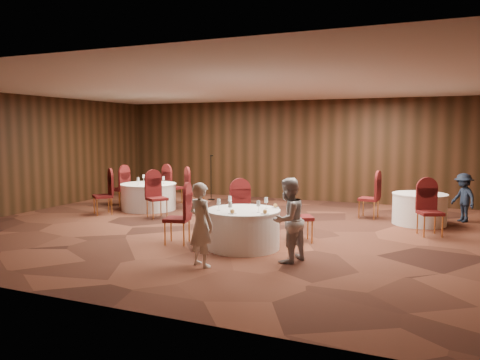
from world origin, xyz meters
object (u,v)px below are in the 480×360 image
at_px(table_left, 149,196).
at_px(table_right, 419,209).
at_px(woman_a, 201,225).
at_px(mic_stand, 211,187).
at_px(man_c, 463,198).
at_px(table_main, 243,229).
at_px(woman_b, 288,220).

relative_size(table_left, table_right, 1.23).
height_order(table_left, woman_a, woman_a).
xyz_separation_m(mic_stand, man_c, (7.33, -0.87, 0.19)).
relative_size(table_main, woman_a, 1.01).
bearing_deg(table_left, table_right, 6.12).
xyz_separation_m(table_main, table_left, (-4.16, 2.99, -0.00)).
relative_size(table_main, table_right, 1.12).
height_order(woman_a, man_c, woman_a).
bearing_deg(mic_stand, table_left, -108.19).
distance_m(table_main, mic_stand, 6.35).
distance_m(table_main, table_right, 4.80).
relative_size(table_right, woman_a, 0.91).
xyz_separation_m(table_main, man_c, (3.95, 4.50, 0.22)).
distance_m(table_left, woman_b, 6.33).
relative_size(table_left, mic_stand, 1.06).
height_order(table_main, table_right, same).
relative_size(mic_stand, woman_a, 1.05).
xyz_separation_m(table_right, man_c, (0.97, 0.74, 0.22)).
height_order(table_right, mic_stand, mic_stand).
bearing_deg(woman_b, woman_a, -35.79).
distance_m(table_left, woman_a, 5.94).
distance_m(table_left, man_c, 8.26).
xyz_separation_m(table_right, mic_stand, (-6.37, 1.61, 0.04)).
relative_size(table_main, man_c, 1.18).
bearing_deg(table_main, mic_stand, 122.19).
xyz_separation_m(table_right, woman_a, (-3.15, -5.15, 0.32)).
bearing_deg(table_left, woman_a, -47.63).
height_order(mic_stand, woman_b, mic_stand).
bearing_deg(table_right, mic_stand, 165.78).
distance_m(table_right, woman_b, 4.74).
distance_m(mic_stand, woman_a, 7.49).
relative_size(table_right, mic_stand, 0.87).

